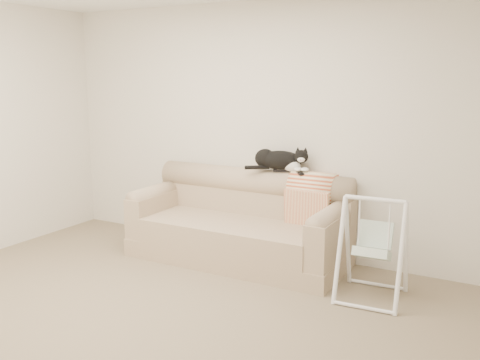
# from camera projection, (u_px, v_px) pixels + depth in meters

# --- Properties ---
(ground_plane) EXTENTS (5.00, 5.00, 0.00)m
(ground_plane) POSITION_uv_depth(u_px,v_px,m) (149.00, 321.00, 4.10)
(ground_plane) COLOR #6C604D
(ground_plane) RESTS_ON ground
(room_shell) EXTENTS (5.04, 4.04, 2.60)m
(room_shell) POSITION_uv_depth(u_px,v_px,m) (141.00, 122.00, 3.80)
(room_shell) COLOR beige
(room_shell) RESTS_ON ground
(sofa) EXTENTS (2.20, 0.93, 0.90)m
(sofa) POSITION_uv_depth(u_px,v_px,m) (241.00, 225.00, 5.46)
(sofa) COLOR tan
(sofa) RESTS_ON ground
(remote_a) EXTENTS (0.19, 0.10, 0.03)m
(remote_a) POSITION_uv_depth(u_px,v_px,m) (282.00, 170.00, 5.39)
(remote_a) COLOR black
(remote_a) RESTS_ON sofa
(remote_b) EXTENTS (0.15, 0.16, 0.02)m
(remote_b) POSITION_uv_depth(u_px,v_px,m) (299.00, 173.00, 5.28)
(remote_b) COLOR black
(remote_b) RESTS_ON sofa
(tuxedo_cat) EXTENTS (0.64, 0.37, 0.25)m
(tuxedo_cat) POSITION_uv_depth(u_px,v_px,m) (280.00, 160.00, 5.38)
(tuxedo_cat) COLOR black
(tuxedo_cat) RESTS_ON sofa
(throw_blanket) EXTENTS (0.45, 0.38, 0.58)m
(throw_blanket) POSITION_uv_depth(u_px,v_px,m) (312.00, 192.00, 5.26)
(throw_blanket) COLOR #BE4A25
(throw_blanket) RESTS_ON sofa
(baby_swing) EXTENTS (0.57, 0.60, 0.88)m
(baby_swing) POSITION_uv_depth(u_px,v_px,m) (373.00, 248.00, 4.46)
(baby_swing) COLOR white
(baby_swing) RESTS_ON ground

